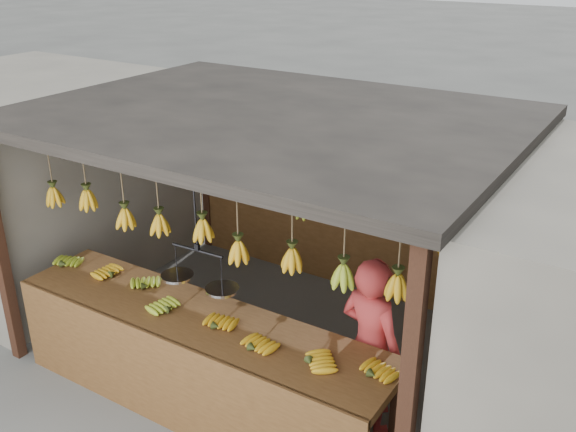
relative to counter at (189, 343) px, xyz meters
The scene contains 8 objects.
ground 1.42m from the counter, 89.83° to the left, with size 80.00×80.00×0.00m, color #5B5B57.
stall 2.01m from the counter, 89.86° to the left, with size 4.30×3.30×2.40m.
neighbor_left 3.83m from the counter, 161.11° to the left, with size 3.00×3.00×2.30m, color slate.
counter is the anchor object (origin of this frame).
hanging_bananas 1.52m from the counter, 89.94° to the left, with size 3.61×2.25×0.39m.
balance_scale 0.55m from the counter, 101.65° to the left, with size 0.73×0.29×0.85m.
vendor 1.49m from the counter, 26.21° to the left, with size 0.57×0.38×1.57m, color #BF3333.
bag_bundles 3.24m from the counter, 53.01° to the left, with size 0.08×0.26×1.36m.
Camera 1 is at (3.06, -4.56, 3.77)m, focal length 40.00 mm.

